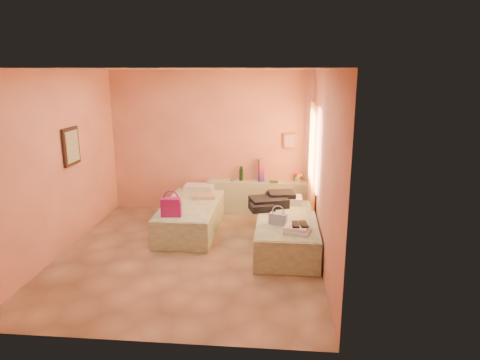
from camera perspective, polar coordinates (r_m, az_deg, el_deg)
The scene contains 16 objects.
ground at distance 6.82m, azimuth -6.69°, elevation -9.74°, with size 4.50×4.50×0.00m, color tan.
room_walls at distance 6.82m, azimuth -4.46°, elevation 5.99°, with size 4.02×4.51×2.81m.
headboard_ledge at distance 8.56m, azimuth 2.53°, elevation -2.30°, with size 2.05×0.30×0.65m, color #A5B392.
bed_left at distance 7.72m, azimuth -6.51°, elevation -4.82°, with size 0.90×2.00×0.50m, color beige.
bed_right at distance 6.96m, azimuth 6.20°, elevation -6.99°, with size 0.90×2.00×0.50m, color beige.
water_bottle at distance 8.50m, azimuth 0.16°, elevation 0.83°, with size 0.08×0.08×0.27m, color #163D1B.
rainbow_box at distance 8.43m, azimuth 2.85°, elevation 1.32°, with size 0.10×0.10×0.45m, color #A7146B.
small_dish at distance 8.51m, azimuth -0.91°, elevation -0.01°, with size 0.12×0.12×0.03m, color #4C8B69.
green_book at distance 8.41m, azimuth 4.50°, elevation -0.24°, with size 0.17×0.12×0.03m, color #244427.
flower_vase at distance 8.49m, azimuth 7.70°, elevation 0.52°, with size 0.18×0.18×0.23m, color silver.
magenta_handbag at distance 6.98m, azimuth -9.15°, elevation -3.55°, with size 0.32×0.18×0.30m, color #A7146B.
khaki_garment at distance 7.91m, azimuth -4.77°, elevation -2.17°, with size 0.37×0.30×0.06m, color tan.
clothes_pile at distance 7.40m, azimuth 4.27°, elevation -2.78°, with size 0.67×0.67×0.20m, color black.
blue_handbag at distance 6.56m, azimuth 5.08°, elevation -5.19°, with size 0.27×0.11×0.17m, color #395589.
towel_stack at distance 6.26m, azimuth 7.68°, elevation -6.59°, with size 0.35×0.30×0.10m, color white.
sandal_pair at distance 6.29m, azimuth 7.95°, elevation -5.89°, with size 0.19×0.26×0.03m, color black.
Camera 1 is at (1.34, -6.09, 2.77)m, focal length 32.00 mm.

